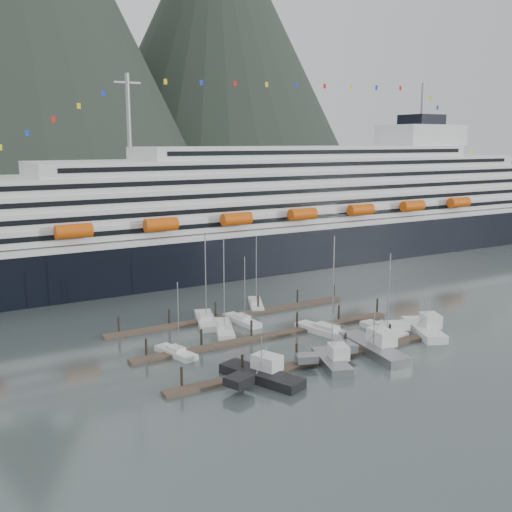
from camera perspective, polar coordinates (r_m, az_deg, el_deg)
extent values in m
plane|color=#404C4C|center=(99.51, 4.79, -7.70)|extent=(1600.00, 1600.00, 0.00)
cone|color=black|center=(791.55, -3.74, 19.87)|extent=(360.00, 360.00, 360.00)
cube|color=black|center=(156.51, 0.66, 0.72)|extent=(210.00, 28.00, 12.00)
cube|color=silver|center=(155.49, 0.67, 3.08)|extent=(205.80, 27.44, 1.50)
cube|color=silver|center=(157.79, 2.22, 4.14)|extent=(185.00, 26.00, 3.20)
cube|color=black|center=(147.05, 4.98, 3.67)|extent=(175.75, 0.20, 1.00)
cube|color=silver|center=(158.53, 2.84, 5.33)|extent=(180.00, 25.00, 3.20)
cube|color=black|center=(148.25, 5.52, 4.97)|extent=(171.00, 0.20, 1.00)
cube|color=silver|center=(159.36, 3.46, 6.51)|extent=(172.00, 24.00, 3.20)
cube|color=black|center=(149.54, 6.05, 6.24)|extent=(163.40, 0.20, 1.00)
cube|color=silver|center=(160.27, 4.07, 7.67)|extent=(160.00, 23.00, 3.20)
cube|color=black|center=(150.91, 6.58, 7.49)|extent=(152.00, 0.20, 1.00)
cube|color=silver|center=(161.27, 4.68, 8.79)|extent=(140.00, 22.00, 3.00)
cube|color=black|center=(152.37, 7.10, 8.67)|extent=(133.00, 0.20, 1.00)
cube|color=silver|center=(162.35, 5.28, 9.85)|extent=(95.00, 20.00, 3.00)
cube|color=black|center=(154.30, 7.49, 9.81)|extent=(90.25, 0.20, 1.00)
cube|color=silver|center=(188.51, 15.41, 11.02)|extent=(22.00, 16.00, 6.00)
cube|color=black|center=(188.61, 15.48, 12.39)|extent=(10.00, 10.00, 3.00)
cylinder|color=gray|center=(139.31, -12.07, 13.40)|extent=(1.00, 1.00, 16.00)
cylinder|color=gray|center=(188.86, 15.57, 14.05)|extent=(0.80, 0.80, 10.00)
cylinder|color=#DB520B|center=(121.24, -16.97, 2.28)|extent=(7.00, 2.80, 2.80)
cylinder|color=#DB520B|center=(126.59, -9.04, 2.97)|extent=(7.00, 2.80, 2.80)
cylinder|color=#DB520B|center=(134.16, -1.86, 3.55)|extent=(7.00, 2.80, 2.80)
cylinder|color=#DB520B|center=(143.60, 4.46, 4.01)|extent=(7.00, 2.80, 2.80)
cylinder|color=#DB520B|center=(154.57, 9.96, 4.37)|extent=(7.00, 2.80, 2.80)
cylinder|color=#DB520B|center=(166.76, 14.69, 4.64)|extent=(7.00, 2.80, 2.80)
cylinder|color=#DB520B|center=(179.93, 18.76, 4.86)|extent=(7.00, 2.80, 2.80)
cube|color=#47392D|center=(89.04, 5.89, -9.83)|extent=(48.00, 2.00, 0.50)
cylinder|color=black|center=(79.70, -7.09, -11.52)|extent=(0.36, 0.36, 3.20)
cylinder|color=black|center=(83.38, -1.32, -10.40)|extent=(0.36, 0.36, 3.20)
cylinder|color=black|center=(87.83, 3.88, -9.30)|extent=(0.36, 0.36, 3.20)
cylinder|color=black|center=(92.95, 8.51, -8.24)|extent=(0.36, 0.36, 3.20)
cylinder|color=black|center=(98.62, 12.61, -7.25)|extent=(0.36, 0.36, 3.20)
cylinder|color=black|center=(104.75, 16.24, -6.35)|extent=(0.36, 0.36, 3.20)
cube|color=#47392D|center=(99.16, 1.40, -7.58)|extent=(48.00, 2.00, 0.50)
cylinder|color=black|center=(91.02, -10.40, -8.72)|extent=(0.36, 0.36, 3.20)
cylinder|color=black|center=(94.26, -5.22, -7.89)|extent=(0.36, 0.36, 3.20)
cylinder|color=black|center=(98.22, -0.44, -7.06)|extent=(0.36, 0.36, 3.20)
cylinder|color=black|center=(102.82, 3.93, -6.25)|extent=(0.36, 0.36, 3.20)
cylinder|color=black|center=(107.97, 7.89, -5.49)|extent=(0.36, 0.36, 3.20)
cylinder|color=black|center=(113.60, 11.47, -4.78)|extent=(0.36, 0.36, 3.20)
cube|color=#47392D|center=(109.88, -2.21, -5.73)|extent=(48.00, 2.00, 0.50)
cylinder|color=black|center=(102.74, -12.94, -6.53)|extent=(0.36, 0.36, 3.20)
cylinder|color=black|center=(105.62, -8.26, -5.87)|extent=(0.36, 0.36, 3.20)
cylinder|color=black|center=(109.17, -3.88, -5.23)|extent=(0.36, 0.36, 3.20)
cylinder|color=black|center=(113.32, 0.20, -4.59)|extent=(0.36, 0.36, 3.20)
cylinder|color=black|center=(118.02, 3.97, -3.99)|extent=(0.36, 0.36, 3.20)
cylinder|color=black|center=(123.19, 7.43, -3.42)|extent=(0.36, 0.36, 3.20)
cube|color=silver|center=(91.82, -7.63, -9.22)|extent=(4.19, 8.21, 1.23)
cube|color=silver|center=(91.57, -7.64, -8.77)|extent=(2.39, 3.11, 0.70)
cylinder|color=gray|center=(89.38, -7.41, -5.82)|extent=(0.14, 0.14, 10.65)
cube|color=silver|center=(101.92, -3.08, -7.08)|extent=(6.46, 10.79, 1.47)
cube|color=silver|center=(101.62, -3.08, -6.56)|extent=(3.33, 4.21, 0.84)
cylinder|color=gray|center=(98.64, -3.07, -2.67)|extent=(0.17, 0.17, 15.23)
cube|color=silver|center=(106.50, -1.34, -6.26)|extent=(3.30, 9.06, 1.31)
cube|color=silver|center=(106.26, -1.34, -5.84)|extent=(2.17, 3.27, 0.75)
cylinder|color=gray|center=(104.13, -1.08, -3.12)|extent=(0.15, 0.15, 11.24)
cube|color=silver|center=(101.14, 6.72, -7.28)|extent=(5.57, 12.14, 1.50)
cube|color=silver|center=(100.84, 6.74, -6.75)|extent=(3.09, 4.53, 0.86)
cylinder|color=gray|center=(98.10, 7.37, -2.66)|extent=(0.17, 0.17, 15.74)
cube|color=silver|center=(106.77, -4.81, -6.26)|extent=(6.43, 11.49, 1.56)
cube|color=silver|center=(106.47, -4.82, -5.73)|extent=(3.40, 4.42, 0.89)
cylinder|color=gray|center=(103.50, -4.82, -1.94)|extent=(0.18, 0.18, 15.49)
cube|color=silver|center=(116.63, -0.01, -4.73)|extent=(6.24, 9.62, 1.27)
cube|color=silver|center=(116.42, -0.01, -4.35)|extent=(3.08, 3.79, 0.73)
cylinder|color=gray|center=(113.96, 0.03, -1.34)|extent=(0.15, 0.15, 13.37)
cube|color=silver|center=(103.72, 12.04, -6.99)|extent=(2.74, 9.17, 1.42)
cube|color=silver|center=(103.44, 12.06, -6.50)|extent=(2.07, 3.22, 0.81)
cylinder|color=gray|center=(101.16, 12.55, -3.31)|extent=(0.16, 0.16, 12.76)
cube|color=black|center=(82.15, 0.52, -11.52)|extent=(7.57, 12.76, 1.90)
cube|color=black|center=(78.35, -1.65, -11.75)|extent=(3.98, 3.68, 1.14)
cube|color=silver|center=(82.38, 1.06, -10.09)|extent=(3.80, 4.41, 2.09)
cube|color=black|center=(82.11, 1.06, -9.59)|extent=(3.53, 4.11, 0.47)
cylinder|color=gray|center=(80.90, 0.52, -9.27)|extent=(0.15, 0.15, 4.75)
cube|color=gray|center=(87.72, 7.21, -10.12)|extent=(6.25, 10.34, 1.79)
cube|color=gray|center=(86.27, 4.84, -9.67)|extent=(3.58, 3.03, 1.07)
cube|color=silver|center=(87.43, 7.86, -9.02)|extent=(3.33, 3.60, 1.97)
cube|color=black|center=(87.19, 7.87, -8.58)|extent=(3.09, 3.36, 0.45)
cylinder|color=gray|center=(86.62, 7.26, -8.13)|extent=(0.14, 0.14, 4.47)
cube|color=gray|center=(93.75, 11.10, -8.84)|extent=(5.58, 14.71, 2.05)
cube|color=gray|center=(90.53, 8.23, -8.60)|extent=(3.88, 3.59, 1.23)
cube|color=silver|center=(93.88, 11.88, -7.55)|extent=(3.42, 4.65, 2.25)
cube|color=black|center=(93.63, 11.90, -7.07)|extent=(3.18, 4.34, 0.51)
cylinder|color=gray|center=(92.57, 11.19, -6.65)|extent=(0.16, 0.16, 5.12)
cube|color=silver|center=(104.67, 15.64, -6.93)|extent=(7.87, 12.18, 1.96)
cube|color=silver|center=(102.69, 13.36, -6.46)|extent=(4.08, 3.69, 1.17)
cube|color=silver|center=(104.58, 16.29, -5.90)|extent=(3.91, 4.32, 2.15)
cube|color=black|center=(104.36, 16.31, -5.48)|extent=(3.64, 4.02, 0.49)
cylinder|color=gray|center=(103.66, 15.74, -5.06)|extent=(0.16, 0.16, 4.89)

